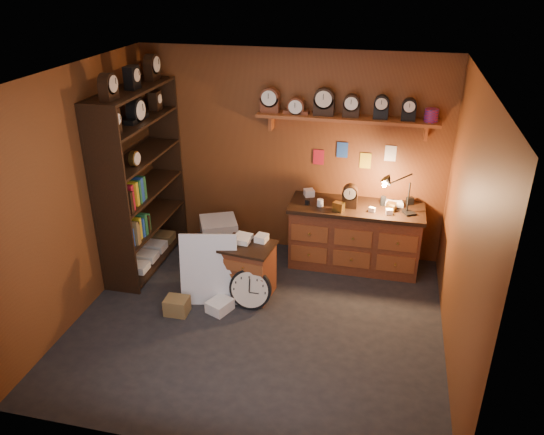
{
  "coord_description": "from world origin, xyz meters",
  "views": [
    {
      "loc": [
        1.23,
        -4.68,
        3.63
      ],
      "look_at": [
        0.07,
        0.35,
        1.13
      ],
      "focal_mm": 35.0,
      "sensor_mm": 36.0,
      "label": 1
    }
  ],
  "objects_px": {
    "low_cabinet": "(248,268)",
    "workbench": "(355,233)",
    "big_round_clock": "(250,289)",
    "shelving_unit": "(138,173)"
  },
  "relations": [
    {
      "from": "low_cabinet",
      "to": "big_round_clock",
      "type": "relative_size",
      "value": 1.53
    },
    {
      "from": "low_cabinet",
      "to": "workbench",
      "type": "bearing_deg",
      "value": 47.44
    },
    {
      "from": "shelving_unit",
      "to": "low_cabinet",
      "type": "relative_size",
      "value": 3.42
    },
    {
      "from": "workbench",
      "to": "low_cabinet",
      "type": "bearing_deg",
      "value": -140.01
    },
    {
      "from": "workbench",
      "to": "big_round_clock",
      "type": "bearing_deg",
      "value": -131.07
    },
    {
      "from": "low_cabinet",
      "to": "big_round_clock",
      "type": "distance_m",
      "value": 0.3
    },
    {
      "from": "workbench",
      "to": "big_round_clock",
      "type": "height_order",
      "value": "workbench"
    },
    {
      "from": "big_round_clock",
      "to": "low_cabinet",
      "type": "bearing_deg",
      "value": 109.6
    },
    {
      "from": "workbench",
      "to": "low_cabinet",
      "type": "xyz_separation_m",
      "value": [
        -1.16,
        -0.97,
        -0.11
      ]
    },
    {
      "from": "shelving_unit",
      "to": "big_round_clock",
      "type": "distance_m",
      "value": 2.06
    }
  ]
}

